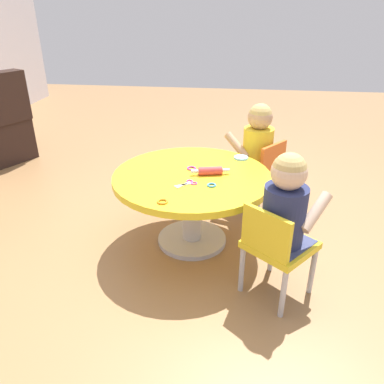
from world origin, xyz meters
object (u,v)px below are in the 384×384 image
object	(u,v)px
child_chair_right	(260,171)
craft_scissors	(188,183)
seated_child_left	(286,204)
seated_child_right	(258,140)
rolling_pin	(210,171)
craft_table	(192,190)
child_chair_left	(276,246)

from	to	relation	value
child_chair_right	craft_scissors	distance (m)	0.79
seated_child_left	craft_scissors	world-z (taller)	seated_child_left
seated_child_left	craft_scissors	bearing A→B (deg)	61.38
child_chair_right	seated_child_right	distance (m)	0.23
seated_child_left	seated_child_right	xyz separation A→B (m)	(0.94, 0.11, 0.00)
seated_child_right	craft_scissors	xyz separation A→B (m)	(-0.66, 0.40, -0.05)
rolling_pin	craft_table	bearing A→B (deg)	94.10
craft_table	seated_child_right	bearing A→B (deg)	-37.34
seated_child_right	craft_scissors	distance (m)	0.77
craft_table	rolling_pin	world-z (taller)	rolling_pin
craft_table	child_chair_left	distance (m)	0.66
child_chair_left	rolling_pin	size ratio (longest dim) A/B	2.34
craft_table	seated_child_left	distance (m)	0.67
seated_child_right	craft_scissors	bearing A→B (deg)	148.72
craft_table	child_chair_right	bearing A→B (deg)	-40.83
child_chair_left	craft_scissors	xyz separation A→B (m)	(0.31, 0.48, 0.17)
craft_table	craft_scissors	world-z (taller)	craft_scissors
craft_table	seated_child_right	distance (m)	0.67
seated_child_left	seated_child_right	world-z (taller)	same
rolling_pin	craft_scissors	distance (m)	0.18
craft_table	child_chair_left	world-z (taller)	child_chair_left
craft_table	rolling_pin	size ratio (longest dim) A/B	4.15
seated_child_left	child_chair_left	bearing A→B (deg)	140.24
craft_scissors	craft_table	bearing A→B (deg)	-0.97
craft_table	craft_scissors	xyz separation A→B (m)	(-0.14, 0.00, 0.11)
seated_child_left	craft_scissors	xyz separation A→B (m)	(0.28, 0.51, -0.05)
craft_table	child_chair_left	size ratio (longest dim) A/B	1.77
child_chair_left	craft_scissors	size ratio (longest dim) A/B	4.01
child_chair_right	craft_scissors	bearing A→B (deg)	145.76
seated_child_left	child_chair_right	bearing A→B (deg)	4.89
seated_child_left	rolling_pin	distance (m)	0.58
child_chair_left	seated_child_left	bearing A→B (deg)	-39.76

